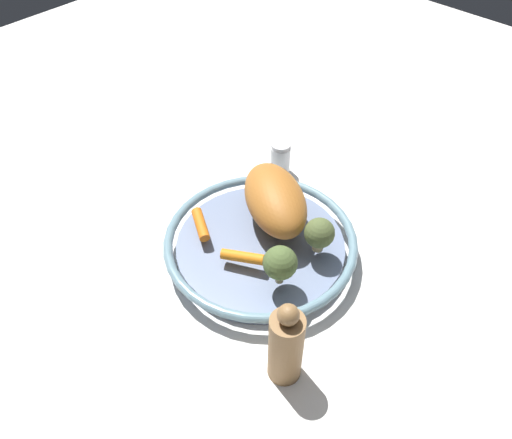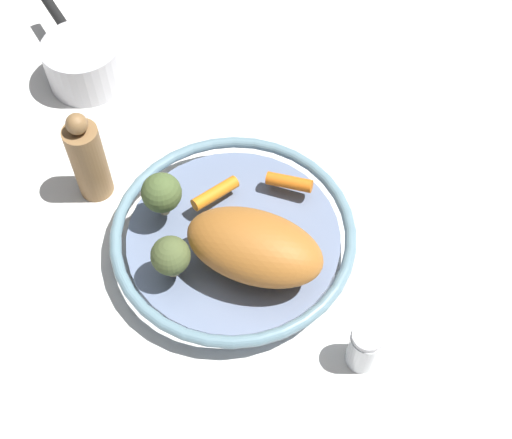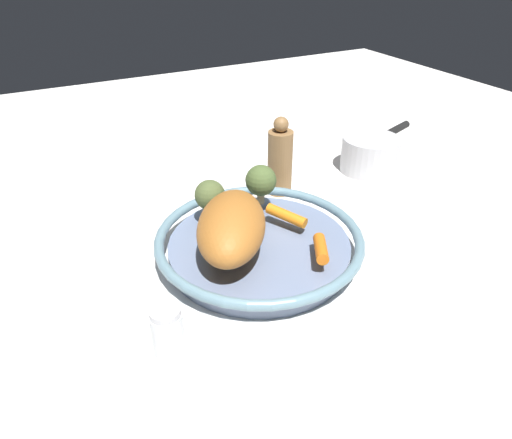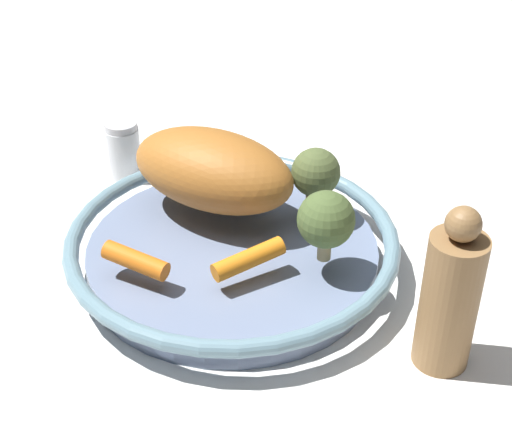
{
  "view_description": "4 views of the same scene",
  "coord_description": "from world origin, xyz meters",
  "px_view_note": "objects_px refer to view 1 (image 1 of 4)",
  "views": [
    {
      "loc": [
        0.38,
        -0.42,
        0.66
      ],
      "look_at": [
        -0.02,
        0.01,
        0.07
      ],
      "focal_mm": 36.33,
      "sensor_mm": 36.0,
      "label": 1
    },
    {
      "loc": [
        0.07,
        0.47,
        0.79
      ],
      "look_at": [
        -0.03,
        0.01,
        0.08
      ],
      "focal_mm": 48.93,
      "sensor_mm": 36.0,
      "label": 2
    },
    {
      "loc": [
        -0.51,
        0.28,
        0.43
      ],
      "look_at": [
        -0.01,
        0.01,
        0.08
      ],
      "focal_mm": 32.56,
      "sensor_mm": 36.0,
      "label": 3
    },
    {
      "loc": [
        -0.01,
        -0.59,
        0.45
      ],
      "look_at": [
        0.02,
        -0.01,
        0.06
      ],
      "focal_mm": 53.7,
      "sensor_mm": 36.0,
      "label": 4
    }
  ],
  "objects_px": {
    "serving_bowl": "(260,246)",
    "baby_carrot_left": "(201,224)",
    "roast_chicken_piece": "(275,199)",
    "salt_shaker": "(280,158)",
    "baby_carrot_center": "(243,257)",
    "broccoli_floret_large": "(319,234)",
    "broccoli_floret_small": "(280,263)",
    "pepper_mill": "(286,345)"
  },
  "relations": [
    {
      "from": "broccoli_floret_small",
      "to": "pepper_mill",
      "type": "distance_m",
      "value": 0.13
    },
    {
      "from": "baby_carrot_left",
      "to": "broccoli_floret_large",
      "type": "distance_m",
      "value": 0.2
    },
    {
      "from": "baby_carrot_center",
      "to": "salt_shaker",
      "type": "distance_m",
      "value": 0.28
    },
    {
      "from": "broccoli_floret_large",
      "to": "salt_shaker",
      "type": "xyz_separation_m",
      "value": [
        -0.2,
        0.14,
        -0.05
      ]
    },
    {
      "from": "serving_bowl",
      "to": "baby_carrot_center",
      "type": "distance_m",
      "value": 0.06
    },
    {
      "from": "serving_bowl",
      "to": "salt_shaker",
      "type": "bearing_deg",
      "value": 122.62
    },
    {
      "from": "broccoli_floret_small",
      "to": "pepper_mill",
      "type": "height_order",
      "value": "pepper_mill"
    },
    {
      "from": "baby_carrot_left",
      "to": "broccoli_floret_large",
      "type": "bearing_deg",
      "value": 29.41
    },
    {
      "from": "roast_chicken_piece",
      "to": "baby_carrot_center",
      "type": "xyz_separation_m",
      "value": [
        0.03,
        -0.11,
        -0.03
      ]
    },
    {
      "from": "serving_bowl",
      "to": "baby_carrot_left",
      "type": "height_order",
      "value": "baby_carrot_left"
    },
    {
      "from": "baby_carrot_left",
      "to": "broccoli_floret_large",
      "type": "height_order",
      "value": "broccoli_floret_large"
    },
    {
      "from": "pepper_mill",
      "to": "broccoli_floret_large",
      "type": "bearing_deg",
      "value": 115.63
    },
    {
      "from": "salt_shaker",
      "to": "serving_bowl",
      "type": "bearing_deg",
      "value": -57.38
    },
    {
      "from": "baby_carrot_center",
      "to": "broccoli_floret_small",
      "type": "height_order",
      "value": "broccoli_floret_small"
    },
    {
      "from": "baby_carrot_center",
      "to": "broccoli_floret_large",
      "type": "bearing_deg",
      "value": 54.49
    },
    {
      "from": "baby_carrot_left",
      "to": "broccoli_floret_small",
      "type": "height_order",
      "value": "broccoli_floret_small"
    },
    {
      "from": "roast_chicken_piece",
      "to": "pepper_mill",
      "type": "bearing_deg",
      "value": -45.41
    },
    {
      "from": "broccoli_floret_large",
      "to": "broccoli_floret_small",
      "type": "distance_m",
      "value": 0.09
    },
    {
      "from": "pepper_mill",
      "to": "roast_chicken_piece",
      "type": "bearing_deg",
      "value": 134.59
    },
    {
      "from": "serving_bowl",
      "to": "baby_carrot_center",
      "type": "xyz_separation_m",
      "value": [
        0.01,
        -0.06,
        0.03
      ]
    },
    {
      "from": "roast_chicken_piece",
      "to": "baby_carrot_left",
      "type": "bearing_deg",
      "value": -123.56
    },
    {
      "from": "baby_carrot_left",
      "to": "baby_carrot_center",
      "type": "xyz_separation_m",
      "value": [
        0.1,
        -0.0,
        -0.0
      ]
    },
    {
      "from": "serving_bowl",
      "to": "baby_carrot_left",
      "type": "relative_size",
      "value": 5.18
    },
    {
      "from": "baby_carrot_center",
      "to": "serving_bowl",
      "type": "bearing_deg",
      "value": 103.01
    },
    {
      "from": "baby_carrot_center",
      "to": "pepper_mill",
      "type": "distance_m",
      "value": 0.18
    },
    {
      "from": "baby_carrot_left",
      "to": "baby_carrot_center",
      "type": "height_order",
      "value": "same"
    },
    {
      "from": "broccoli_floret_large",
      "to": "broccoli_floret_small",
      "type": "xyz_separation_m",
      "value": [
        -0.0,
        -0.09,
        0.01
      ]
    },
    {
      "from": "broccoli_floret_small",
      "to": "roast_chicken_piece",
      "type": "bearing_deg",
      "value": 134.43
    },
    {
      "from": "serving_bowl",
      "to": "broccoli_floret_large",
      "type": "bearing_deg",
      "value": 27.53
    },
    {
      "from": "serving_bowl",
      "to": "broccoli_floret_small",
      "type": "bearing_deg",
      "value": -29.83
    },
    {
      "from": "roast_chicken_piece",
      "to": "pepper_mill",
      "type": "xyz_separation_m",
      "value": [
        0.19,
        -0.19,
        -0.01
      ]
    },
    {
      "from": "baby_carrot_center",
      "to": "salt_shaker",
      "type": "relative_size",
      "value": 1.0
    },
    {
      "from": "serving_bowl",
      "to": "salt_shaker",
      "type": "height_order",
      "value": "salt_shaker"
    },
    {
      "from": "baby_carrot_center",
      "to": "pepper_mill",
      "type": "height_order",
      "value": "pepper_mill"
    },
    {
      "from": "roast_chicken_piece",
      "to": "pepper_mill",
      "type": "height_order",
      "value": "pepper_mill"
    },
    {
      "from": "roast_chicken_piece",
      "to": "serving_bowl",
      "type": "bearing_deg",
      "value": -72.75
    },
    {
      "from": "baby_carrot_center",
      "to": "broccoli_floret_small",
      "type": "distance_m",
      "value": 0.08
    },
    {
      "from": "pepper_mill",
      "to": "broccoli_floret_small",
      "type": "bearing_deg",
      "value": 134.77
    },
    {
      "from": "roast_chicken_piece",
      "to": "salt_shaker",
      "type": "xyz_separation_m",
      "value": [
        -0.1,
        0.13,
        -0.05
      ]
    },
    {
      "from": "baby_carrot_left",
      "to": "pepper_mill",
      "type": "height_order",
      "value": "pepper_mill"
    },
    {
      "from": "salt_shaker",
      "to": "roast_chicken_piece",
      "type": "bearing_deg",
      "value": -52.36
    },
    {
      "from": "roast_chicken_piece",
      "to": "baby_carrot_center",
      "type": "height_order",
      "value": "roast_chicken_piece"
    }
  ]
}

